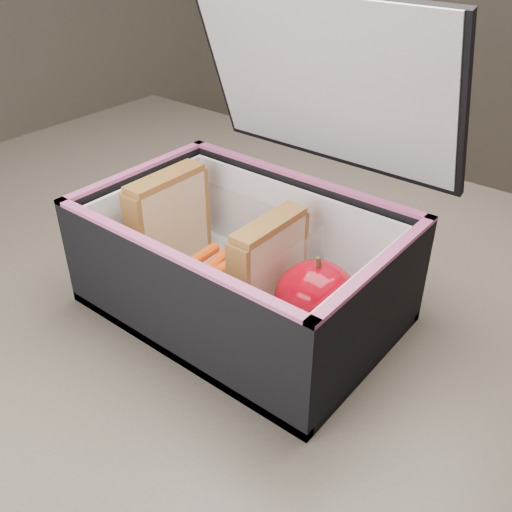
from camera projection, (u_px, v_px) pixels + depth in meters
The scene contains 8 objects.
kitchen_table at pixel (251, 338), 0.69m from camera, with size 1.20×0.80×0.75m.
lunch_bag at pixel (245, 254), 0.56m from camera, with size 0.30×0.27×0.30m.
plastic_tub at pixel (216, 254), 0.59m from camera, with size 0.18×0.13×0.07m, color white, non-canonical shape.
sandwich_left at pixel (169, 219), 0.62m from camera, with size 0.03×0.09×0.10m.
sandwich_right at pixel (269, 266), 0.55m from camera, with size 0.02×0.09×0.10m.
carrot_sticks at pixel (205, 276), 0.59m from camera, with size 0.05×0.14×0.03m.
paper_napkin at pixel (316, 328), 0.54m from camera, with size 0.07×0.07×0.01m, color white.
red_apple at pixel (316, 299), 0.52m from camera, with size 0.09×0.09×0.08m.
Camera 1 is at (0.34, -0.41, 1.12)m, focal length 40.00 mm.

